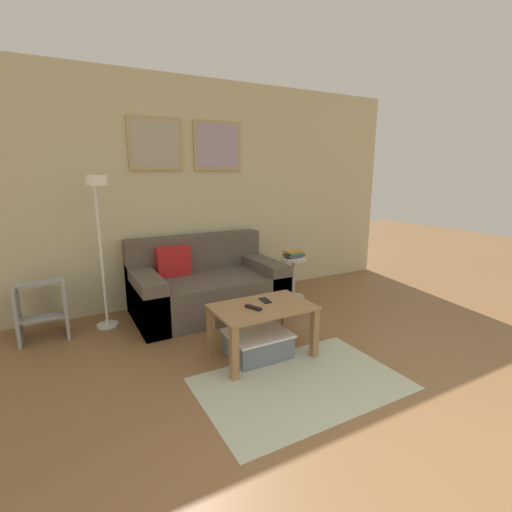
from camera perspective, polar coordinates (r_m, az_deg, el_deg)
The scene contains 11 objects.
wall_back at distance 4.46m, azimuth -9.21°, elevation 9.65°, with size 5.60×0.09×2.55m.
area_rug at distance 2.90m, azimuth 7.01°, elevation -18.86°, with size 1.49×0.97×0.01m, color #B2B79E.
couch at distance 4.15m, azimuth -7.70°, elevation -4.71°, with size 1.58×0.94×0.81m.
coffee_table at distance 3.12m, azimuth 0.99°, elevation -9.28°, with size 0.82×0.53×0.44m.
storage_bin at distance 3.22m, azimuth 0.27°, elevation -13.31°, with size 0.50×0.43×0.21m.
floor_lamp at distance 3.70m, azimuth -22.89°, elevation 4.38°, with size 0.21×0.42×1.50m.
side_table at distance 4.58m, azimuth 5.80°, elevation -2.81°, with size 0.31×0.31×0.49m.
book_stack at distance 4.50m, azimuth 5.81°, elevation 0.20°, with size 0.25×0.19×0.11m.
remote_control at distance 3.02m, azimuth -0.41°, elevation -7.94°, with size 0.04×0.15×0.02m, color black.
cell_phone at distance 3.19m, azimuth 1.43°, elevation -6.85°, with size 0.07×0.14×0.01m, color black.
step_stool at distance 4.00m, azimuth -30.07°, elevation -7.08°, with size 0.42×0.36×0.52m.
Camera 1 is at (-1.50, -0.41, 1.52)m, focal length 26.00 mm.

